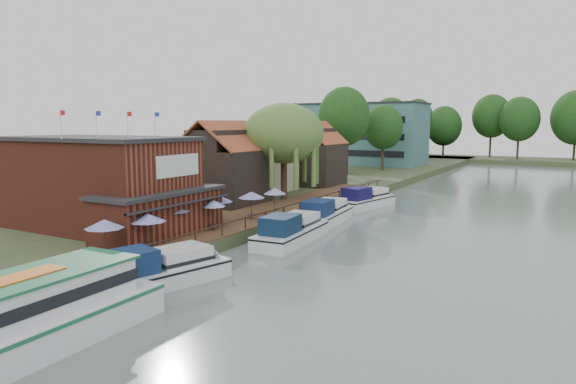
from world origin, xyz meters
The scene contains 28 objects.
ground centered at (0.00, 0.00, 0.00)m, with size 260.00×260.00×0.00m, color #576562.
land_bank centered at (-30.00, 35.00, 0.50)m, with size 50.00×140.00×1.00m, color #384728.
quay_deck centered at (-8.00, 10.00, 1.05)m, with size 6.00×50.00×0.10m, color #47301E.
quay_rail centered at (-5.30, 10.50, 1.50)m, with size 0.20×49.00×1.00m, color black, non-canonical shape.
pub centered at (-14.00, -1.00, 4.65)m, with size 20.00×11.00×7.30m, color maroon, non-canonical shape.
hotel_block centered at (-22.00, 70.00, 7.15)m, with size 25.40×12.40×12.30m, color #38666B, non-canonical shape.
cottage_a centered at (-15.00, 14.00, 5.25)m, with size 8.60×7.60×8.50m, color black, non-canonical shape.
cottage_b centered at (-18.00, 24.00, 5.25)m, with size 9.60×8.60×8.50m, color beige, non-canonical shape.
cottage_c centered at (-14.00, 33.00, 5.25)m, with size 7.60×7.60×8.50m, color black, non-canonical shape.
willow centered at (-10.50, 19.00, 6.21)m, with size 8.60×8.60×10.43m, color #476B2D, non-canonical shape.
umbrella_0 centered at (-7.84, -7.45, 2.29)m, with size 2.39×2.39×2.38m, color #1C1B97, non-canonical shape.
umbrella_1 centered at (-7.09, -4.62, 2.29)m, with size 2.45×2.45×2.38m, color #211A93, non-canonical shape.
umbrella_2 centered at (-8.21, -0.84, 2.29)m, with size 2.31×2.31×2.38m, color navy, non-canonical shape.
umbrella_3 centered at (-7.18, 2.36, 2.29)m, with size 1.99×1.99×2.38m, color #1B4394, non-canonical shape.
umbrella_4 centered at (-8.16, 4.43, 2.29)m, with size 2.28×2.28×2.38m, color navy, non-canonical shape.
umbrella_5 centered at (-7.10, 7.59, 2.29)m, with size 2.34×2.34×2.38m, color navy, non-canonical shape.
umbrella_6 centered at (-6.67, 10.75, 2.29)m, with size 2.11×2.11×2.38m, color navy, non-canonical shape.
cruiser_0 centered at (-3.44, -7.59, 1.20)m, with size 3.21×9.94×2.41m, color silver, non-canonical shape.
cruiser_1 centered at (-2.13, 5.72, 1.22)m, with size 3.24×10.03×2.44m, color silver, non-canonical shape.
cruiser_2 centered at (-3.20, 14.06, 1.21)m, with size 3.21×9.94×2.41m, color white, non-canonical shape.
cruiser_3 centered at (-3.26, 24.64, 1.19)m, with size 3.19×9.86×2.39m, color silver, non-canonical shape.
swan centered at (-3.86, -11.03, 0.22)m, with size 0.44×0.44×0.44m, color white.
bank_tree_0 centered at (-13.97, 42.98, 7.84)m, with size 7.73×7.73×13.68m, color #143811, non-canonical shape.
bank_tree_1 centered at (-16.58, 50.44, 7.68)m, with size 6.29×6.29×13.36m, color #143811, non-canonical shape.
bank_tree_2 centered at (-12.91, 57.66, 6.74)m, with size 6.79×6.79×11.49m, color #143811, non-canonical shape.
bank_tree_3 centered at (-17.89, 76.34, 7.79)m, with size 8.29×8.29×13.58m, color #143811, non-canonical shape.
bank_tree_4 centered at (-15.34, 87.59, 7.87)m, with size 6.58×6.58×13.74m, color #143811, non-canonical shape.
bank_tree_5 centered at (-18.56, 92.44, 6.92)m, with size 7.37×7.37×11.83m, color #143811, non-canonical shape.
Camera 1 is at (17.12, -28.61, 9.32)m, focal length 32.00 mm.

